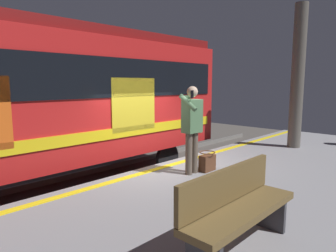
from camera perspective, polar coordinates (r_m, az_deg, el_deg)
name	(u,v)px	position (r m, az deg, el deg)	size (l,w,h in m)	color
ground_plane	(161,201)	(7.31, -1.36, -13.93)	(24.99, 24.99, 0.00)	#4C4742
platform	(262,214)	(5.76, 17.35, -15.62)	(13.82, 5.05, 0.91)	gray
safety_line	(170,165)	(6.81, 0.41, -7.42)	(13.55, 0.16, 0.01)	yellow
track_rail_near	(119,182)	(8.43, -9.25, -10.41)	(17.97, 0.08, 0.16)	slate
track_rail_far	(90,171)	(9.57, -14.50, -8.31)	(17.97, 0.08, 0.16)	slate
train_carriage	(36,95)	(7.72, -23.75, 5.43)	(9.90, 2.99, 3.87)	red
passenger	(192,123)	(6.03, 4.53, 0.62)	(0.57, 0.55, 1.77)	brown
handbag	(207,162)	(6.41, 7.43, -6.78)	(0.37, 0.33, 0.41)	#59331E
station_column	(298,77)	(9.28, 23.32, 8.49)	(0.35, 0.35, 3.99)	#59544C
bench	(237,206)	(3.50, 12.94, -14.47)	(1.72, 0.44, 0.90)	brown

